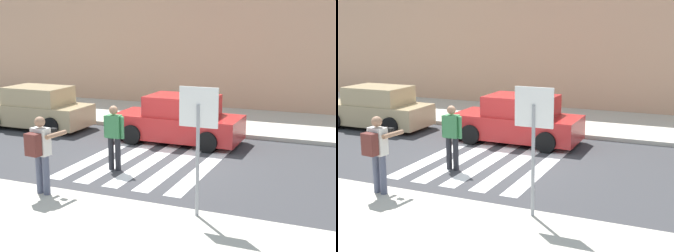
# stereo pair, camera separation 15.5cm
# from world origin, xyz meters

# --- Properties ---
(ground_plane) EXTENTS (120.00, 120.00, 0.00)m
(ground_plane) POSITION_xyz_m (0.00, 0.00, 0.00)
(ground_plane) COLOR #38383A
(sidewalk_far) EXTENTS (60.00, 4.80, 0.14)m
(sidewalk_far) POSITION_xyz_m (0.00, 6.00, 0.07)
(sidewalk_far) COLOR beige
(sidewalk_far) RESTS_ON ground
(building_facade_far) EXTENTS (56.00, 4.00, 6.32)m
(building_facade_far) POSITION_xyz_m (0.00, 10.40, 3.16)
(building_facade_far) COLOR tan
(building_facade_far) RESTS_ON ground
(crosswalk_stripe_0) EXTENTS (0.44, 5.20, 0.01)m
(crosswalk_stripe_0) POSITION_xyz_m (-1.60, 0.20, 0.00)
(crosswalk_stripe_0) COLOR silver
(crosswalk_stripe_0) RESTS_ON ground
(crosswalk_stripe_1) EXTENTS (0.44, 5.20, 0.01)m
(crosswalk_stripe_1) POSITION_xyz_m (-0.80, 0.20, 0.00)
(crosswalk_stripe_1) COLOR silver
(crosswalk_stripe_1) RESTS_ON ground
(crosswalk_stripe_2) EXTENTS (0.44, 5.20, 0.01)m
(crosswalk_stripe_2) POSITION_xyz_m (0.00, 0.20, 0.00)
(crosswalk_stripe_2) COLOR silver
(crosswalk_stripe_2) RESTS_ON ground
(crosswalk_stripe_3) EXTENTS (0.44, 5.20, 0.01)m
(crosswalk_stripe_3) POSITION_xyz_m (0.80, 0.20, 0.00)
(crosswalk_stripe_3) COLOR silver
(crosswalk_stripe_3) RESTS_ON ground
(crosswalk_stripe_4) EXTENTS (0.44, 5.20, 0.01)m
(crosswalk_stripe_4) POSITION_xyz_m (1.60, 0.20, 0.00)
(crosswalk_stripe_4) COLOR silver
(crosswalk_stripe_4) RESTS_ON ground
(stop_sign) EXTENTS (0.76, 0.08, 2.52)m
(stop_sign) POSITION_xyz_m (2.57, -3.45, 1.97)
(stop_sign) COLOR gray
(stop_sign) RESTS_ON sidewalk_near
(photographer_with_backpack) EXTENTS (0.65, 0.89, 1.72)m
(photographer_with_backpack) POSITION_xyz_m (-0.94, -3.64, 1.17)
(photographer_with_backpack) COLOR #474C60
(photographer_with_backpack) RESTS_ON sidewalk_near
(pedestrian_crossing) EXTENTS (0.58, 0.25, 1.72)m
(pedestrian_crossing) POSITION_xyz_m (-0.55, -1.12, 0.97)
(pedestrian_crossing) COLOR #232328
(pedestrian_crossing) RESTS_ON ground
(parked_car_tan) EXTENTS (4.10, 1.92, 1.55)m
(parked_car_tan) POSITION_xyz_m (-5.70, 2.30, 0.73)
(parked_car_tan) COLOR tan
(parked_car_tan) RESTS_ON ground
(parked_car_red) EXTENTS (4.10, 1.92, 1.55)m
(parked_car_red) POSITION_xyz_m (-0.04, 2.30, 0.73)
(parked_car_red) COLOR red
(parked_car_red) RESTS_ON ground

